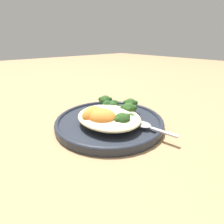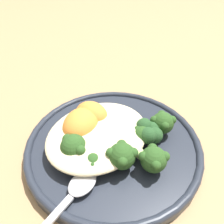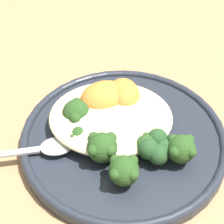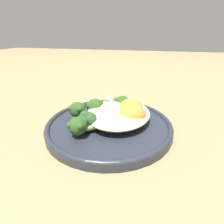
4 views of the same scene
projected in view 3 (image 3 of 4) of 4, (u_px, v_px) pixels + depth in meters
name	position (u px, v px, depth m)	size (l,w,h in m)	color
ground_plane	(134.00, 134.00, 0.55)	(4.00, 4.00, 0.00)	#9E7A51
plate	(124.00, 138.00, 0.53)	(0.29, 0.29, 0.02)	#232833
quinoa_mound	(111.00, 115.00, 0.53)	(0.17, 0.15, 0.03)	beige
broccoli_stalk_0	(88.00, 116.00, 0.52)	(0.12, 0.05, 0.04)	#ADC675
broccoli_stalk_1	(93.00, 132.00, 0.51)	(0.11, 0.07, 0.03)	#ADC675
broccoli_stalk_2	(106.00, 143.00, 0.48)	(0.07, 0.11, 0.04)	#ADC675
broccoli_stalk_3	(125.00, 159.00, 0.47)	(0.04, 0.13, 0.04)	#ADC675
broccoli_stalk_4	(141.00, 138.00, 0.50)	(0.06, 0.10, 0.03)	#ADC675
broccoli_stalk_5	(170.00, 144.00, 0.49)	(0.10, 0.10, 0.04)	#ADC675
sweet_potato_chunk_0	(104.00, 98.00, 0.54)	(0.07, 0.06, 0.05)	orange
sweet_potato_chunk_1	(123.00, 96.00, 0.54)	(0.06, 0.05, 0.05)	orange
sweet_potato_chunk_2	(103.00, 104.00, 0.54)	(0.05, 0.04, 0.03)	orange
kale_tuft	(155.00, 147.00, 0.48)	(0.05, 0.05, 0.03)	#234723
spoon	(50.00, 147.00, 0.50)	(0.11, 0.04, 0.01)	#B7B7BC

